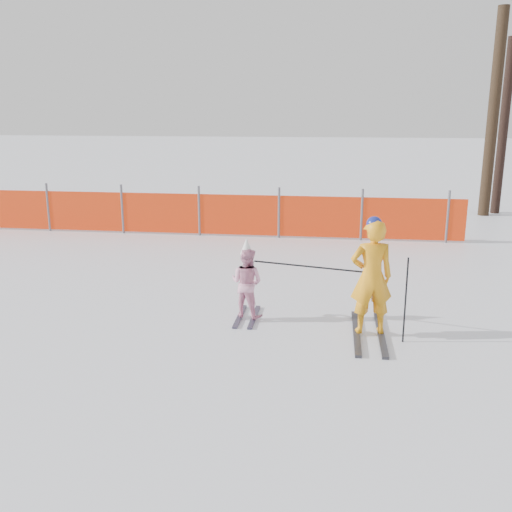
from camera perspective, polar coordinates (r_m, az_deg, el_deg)
The scene contains 6 objects.
ground at distance 8.17m, azimuth -0.48°, elevation -7.68°, with size 120.00×120.00×0.00m, color white.
adult at distance 7.99m, azimuth 11.47°, elevation -2.13°, with size 0.64×1.65×1.69m.
child at distance 8.55m, azimuth -0.93°, elevation -2.61°, with size 0.62×0.97×1.25m.
ski_poles at distance 8.03m, azimuth 9.11°, elevation -2.42°, with size 2.14×0.63×1.19m.
safety_fence at distance 14.86m, azimuth -12.49°, elevation 4.33°, with size 16.46×0.06×1.25m.
tree_trunks at distance 18.45m, azimuth 22.97°, elevation 12.44°, with size 0.74×0.73×5.87m.
Camera 1 is at (1.08, -7.49, 3.07)m, focal length 40.00 mm.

